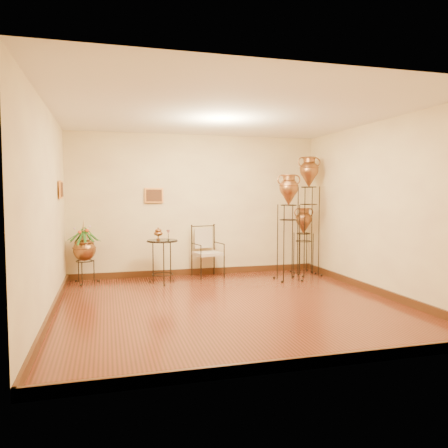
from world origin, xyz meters
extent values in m
plane|color=maroon|center=(0.00, 0.00, 0.00)|extent=(5.00, 5.00, 0.00)
cube|color=#45240F|center=(0.00, 2.48, 0.06)|extent=(5.00, 0.04, 0.12)
cube|color=#45240F|center=(0.00, -2.48, 0.06)|extent=(5.00, 0.04, 0.12)
cube|color=#45240F|center=(-2.48, 0.00, 0.06)|extent=(0.04, 5.00, 0.12)
cube|color=#45240F|center=(2.48, 0.00, 0.06)|extent=(0.04, 5.00, 0.12)
cube|color=#F19C47|center=(-0.85, 2.46, 1.60)|extent=(0.36, 0.03, 0.29)
cube|color=#F19C47|center=(-2.46, 1.45, 1.70)|extent=(0.03, 0.36, 0.29)
cube|color=beige|center=(0.15, 2.15, 0.46)|extent=(0.57, 0.54, 0.06)
cube|color=beige|center=(0.15, 2.15, 0.75)|extent=(0.37, 0.10, 0.40)
cylinder|color=black|center=(-0.78, 1.80, 0.79)|extent=(0.55, 0.55, 0.02)
camera|label=1|loc=(-1.76, -6.11, 1.64)|focal=35.00mm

